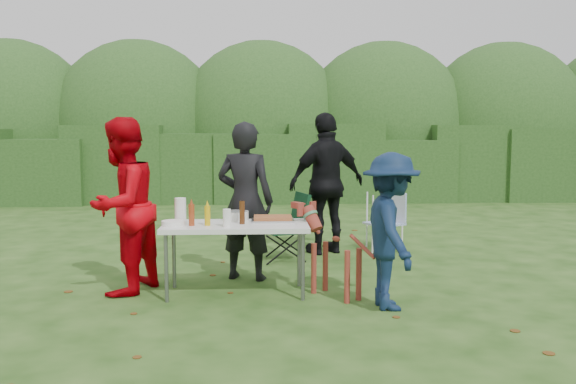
{
  "coord_description": "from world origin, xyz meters",
  "views": [
    {
      "loc": [
        -0.09,
        -6.36,
        1.73
      ],
      "look_at": [
        0.24,
        0.56,
        1.0
      ],
      "focal_mm": 38.0,
      "sensor_mm": 36.0,
      "label": 1
    }
  ],
  "objects_px": {
    "person_black_puffy": "(327,183)",
    "lawn_chair": "(384,221)",
    "mustard_bottle": "(207,216)",
    "child": "(391,231)",
    "person_red_jacket": "(122,206)",
    "folding_table": "(236,229)",
    "person_cook": "(245,201)",
    "beer_bottle": "(242,212)",
    "dog": "(336,253)",
    "camping_chair": "(285,226)",
    "paper_towel_roll": "(180,210)",
    "ketchup_bottle": "(192,215)"
  },
  "relations": [
    {
      "from": "person_red_jacket",
      "to": "dog",
      "type": "relative_size",
      "value": 1.91
    },
    {
      "from": "child",
      "to": "mustard_bottle",
      "type": "bearing_deg",
      "value": 71.88
    },
    {
      "from": "camping_chair",
      "to": "person_black_puffy",
      "type": "bearing_deg",
      "value": -161.21
    },
    {
      "from": "child",
      "to": "ketchup_bottle",
      "type": "bearing_deg",
      "value": 73.25
    },
    {
      "from": "folding_table",
      "to": "beer_bottle",
      "type": "relative_size",
      "value": 6.25
    },
    {
      "from": "person_black_puffy",
      "to": "camping_chair",
      "type": "bearing_deg",
      "value": 11.0
    },
    {
      "from": "lawn_chair",
      "to": "person_red_jacket",
      "type": "bearing_deg",
      "value": 5.8
    },
    {
      "from": "camping_chair",
      "to": "mustard_bottle",
      "type": "relative_size",
      "value": 4.45
    },
    {
      "from": "person_cook",
      "to": "camping_chair",
      "type": "relative_size",
      "value": 2.02
    },
    {
      "from": "camping_chair",
      "to": "folding_table",
      "type": "bearing_deg",
      "value": 53.14
    },
    {
      "from": "person_cook",
      "to": "child",
      "type": "bearing_deg",
      "value": 156.64
    },
    {
      "from": "ketchup_bottle",
      "to": "paper_towel_roll",
      "type": "distance_m",
      "value": 0.25
    },
    {
      "from": "dog",
      "to": "mustard_bottle",
      "type": "bearing_deg",
      "value": 48.93
    },
    {
      "from": "folding_table",
      "to": "lawn_chair",
      "type": "height_order",
      "value": "lawn_chair"
    },
    {
      "from": "dog",
      "to": "camping_chair",
      "type": "bearing_deg",
      "value": -24.03
    },
    {
      "from": "beer_bottle",
      "to": "dog",
      "type": "bearing_deg",
      "value": -8.93
    },
    {
      "from": "dog",
      "to": "lawn_chair",
      "type": "xyz_separation_m",
      "value": [
        0.99,
        2.39,
        -0.04
      ]
    },
    {
      "from": "child",
      "to": "dog",
      "type": "distance_m",
      "value": 0.69
    },
    {
      "from": "child",
      "to": "ketchup_bottle",
      "type": "distance_m",
      "value": 2.0
    },
    {
      "from": "person_black_puffy",
      "to": "ketchup_bottle",
      "type": "distance_m",
      "value": 2.68
    },
    {
      "from": "person_red_jacket",
      "to": "child",
      "type": "xyz_separation_m",
      "value": [
        2.68,
        -0.67,
        -0.17
      ]
    },
    {
      "from": "folding_table",
      "to": "camping_chair",
      "type": "xyz_separation_m",
      "value": [
        0.59,
        1.62,
        -0.24
      ]
    },
    {
      "from": "folding_table",
      "to": "beer_bottle",
      "type": "xyz_separation_m",
      "value": [
        0.07,
        -0.01,
        0.17
      ]
    },
    {
      "from": "folding_table",
      "to": "paper_towel_roll",
      "type": "height_order",
      "value": "paper_towel_roll"
    },
    {
      "from": "camping_chair",
      "to": "mustard_bottle",
      "type": "distance_m",
      "value": 1.95
    },
    {
      "from": "folding_table",
      "to": "beer_bottle",
      "type": "bearing_deg",
      "value": -9.28
    },
    {
      "from": "person_black_puffy",
      "to": "paper_towel_roll",
      "type": "distance_m",
      "value": 2.61
    },
    {
      "from": "child",
      "to": "camping_chair",
      "type": "distance_m",
      "value": 2.39
    },
    {
      "from": "person_red_jacket",
      "to": "lawn_chair",
      "type": "height_order",
      "value": "person_red_jacket"
    },
    {
      "from": "person_cook",
      "to": "mustard_bottle",
      "type": "distance_m",
      "value": 0.81
    },
    {
      "from": "child",
      "to": "camping_chair",
      "type": "height_order",
      "value": "child"
    },
    {
      "from": "camping_chair",
      "to": "person_cook",
      "type": "bearing_deg",
      "value": 46.29
    },
    {
      "from": "beer_bottle",
      "to": "paper_towel_roll",
      "type": "relative_size",
      "value": 0.92
    },
    {
      "from": "mustard_bottle",
      "to": "person_black_puffy",
      "type": "bearing_deg",
      "value": 55.55
    },
    {
      "from": "person_black_puffy",
      "to": "lawn_chair",
      "type": "bearing_deg",
      "value": 167.76
    },
    {
      "from": "person_black_puffy",
      "to": "beer_bottle",
      "type": "height_order",
      "value": "person_black_puffy"
    },
    {
      "from": "folding_table",
      "to": "person_cook",
      "type": "height_order",
      "value": "person_cook"
    },
    {
      "from": "folding_table",
      "to": "ketchup_bottle",
      "type": "relative_size",
      "value": 6.82
    },
    {
      "from": "dog",
      "to": "paper_towel_roll",
      "type": "distance_m",
      "value": 1.68
    },
    {
      "from": "child",
      "to": "paper_towel_roll",
      "type": "height_order",
      "value": "child"
    },
    {
      "from": "lawn_chair",
      "to": "person_cook",
      "type": "bearing_deg",
      "value": 11.85
    },
    {
      "from": "folding_table",
      "to": "camping_chair",
      "type": "distance_m",
      "value": 1.74
    },
    {
      "from": "person_cook",
      "to": "person_black_puffy",
      "type": "distance_m",
      "value": 1.79
    },
    {
      "from": "lawn_chair",
      "to": "mustard_bottle",
      "type": "bearing_deg",
      "value": 17.43
    },
    {
      "from": "lawn_chair",
      "to": "child",
      "type": "bearing_deg",
      "value": 51.74
    },
    {
      "from": "child",
      "to": "person_red_jacket",
      "type": "bearing_deg",
      "value": 72.92
    },
    {
      "from": "person_black_puffy",
      "to": "mustard_bottle",
      "type": "height_order",
      "value": "person_black_puffy"
    },
    {
      "from": "person_black_puffy",
      "to": "lawn_chair",
      "type": "height_order",
      "value": "person_black_puffy"
    },
    {
      "from": "camping_chair",
      "to": "mustard_bottle",
      "type": "xyz_separation_m",
      "value": [
        -0.87,
        -1.71,
        0.39
      ]
    },
    {
      "from": "person_red_jacket",
      "to": "child",
      "type": "bearing_deg",
      "value": 97.92
    }
  ]
}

